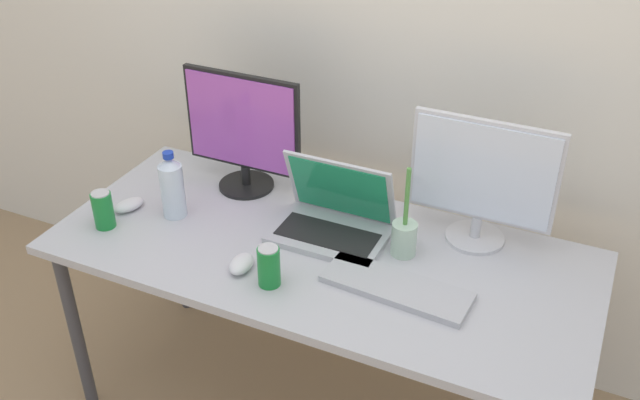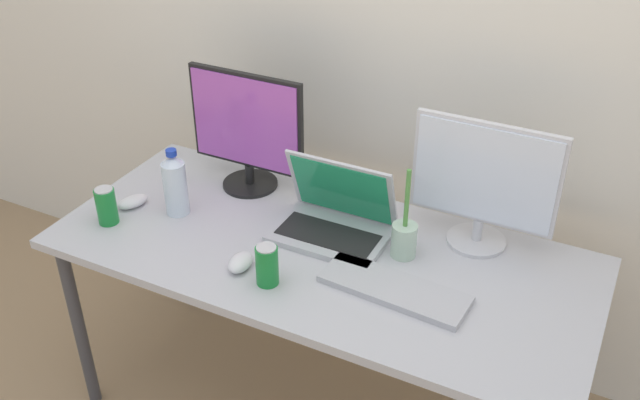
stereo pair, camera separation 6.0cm
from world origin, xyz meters
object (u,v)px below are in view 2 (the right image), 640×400
Objects in this scene: monitor_center at (484,182)px; work_desk at (320,265)px; monitor_left at (247,129)px; soda_can_by_laptop at (267,265)px; water_bottle at (175,184)px; mouse_by_keyboard at (241,262)px; mouse_by_laptop at (133,202)px; keyboard_main at (394,289)px; laptop_silver at (334,217)px; soda_can_near_keyboard at (106,206)px; bamboo_vase at (404,238)px.

work_desk is at bearing -148.86° from monitor_center.
soda_can_by_laptop is (0.34, -0.45, -0.16)m from monitor_left.
soda_can_by_laptop is at bearing -22.69° from water_bottle.
soda_can_by_laptop is at bearing -20.07° from mouse_by_keyboard.
monitor_center is 4.17× the size of mouse_by_laptop.
water_bottle is at bearing 33.52° from mouse_by_laptop.
keyboard_main reaches higher than work_desk.
soda_can_by_laptop reaches higher than mouse_by_keyboard.
mouse_by_laptop is at bearing -166.36° from laptop_silver.
mouse_by_laptop is (-1.10, -0.31, -0.20)m from monitor_center.
water_bottle is 0.23m from soda_can_near_keyboard.
monitor_left is 3.38× the size of soda_can_by_laptop.
mouse_by_laptop is (-0.96, 0.03, 0.01)m from keyboard_main.
water_bottle is (-0.35, 0.17, 0.09)m from mouse_by_keyboard.
monitor_left is at bearing 158.54° from keyboard_main.
mouse_by_laptop reaches higher than work_desk.
soda_can_by_laptop is 0.43m from bamboo_vase.
water_bottle is (0.16, 0.04, 0.09)m from mouse_by_laptop.
laptop_silver is 3.36× the size of mouse_by_laptop.
laptop_silver is at bearing 79.21° from soda_can_by_laptop.
monitor_center reaches higher than mouse_by_laptop.
work_desk is 0.30m from keyboard_main.
mouse_by_keyboard is at bearing -25.32° from water_bottle.
keyboard_main is at bearing -112.12° from monitor_center.
bamboo_vase is at bearing 15.87° from soda_can_near_keyboard.
monitor_left is 0.96× the size of monitor_center.
monitor_left is 1.81× the size of water_bottle.
water_bottle is 1.86× the size of soda_can_near_keyboard.
mouse_by_keyboard is at bearing -1.56° from soda_can_near_keyboard.
monitor_center is 3.54× the size of soda_can_by_laptop.
monitor_center reaches higher than soda_can_by_laptop.
monitor_center reaches higher than work_desk.
keyboard_main is at bearing 5.09° from soda_can_near_keyboard.
water_bottle is at bearing -163.61° from monitor_center.
bamboo_vase is at bearing 45.16° from soda_can_by_laptop.
mouse_by_keyboard reaches higher than keyboard_main.
water_bottle reaches higher than keyboard_main.
soda_can_by_laptop is at bearing -135.83° from monitor_center.
monitor_center is (0.82, 0.02, -0.00)m from monitor_left.
soda_can_near_keyboard is 1.00× the size of soda_can_by_laptop.
water_bottle reaches higher than mouse_by_laptop.
bamboo_vase is (0.30, 0.30, -0.00)m from soda_can_by_laptop.
monitor_left is at bearing 149.40° from work_desk.
laptop_silver is at bearing 53.45° from mouse_by_keyboard.
soda_can_by_laptop reaches higher than keyboard_main.
laptop_silver reaches higher than work_desk.
water_bottle reaches higher than soda_can_near_keyboard.
soda_can_near_keyboard is at bearing 176.33° from soda_can_by_laptop.
keyboard_main is 3.41× the size of soda_can_by_laptop.
mouse_by_keyboard is 0.97× the size of mouse_by_laptop.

